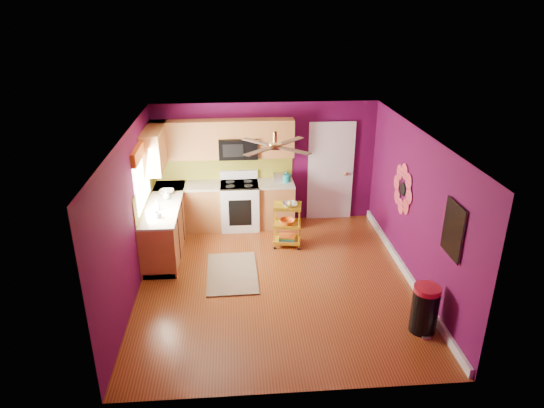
{
  "coord_description": "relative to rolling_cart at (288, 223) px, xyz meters",
  "views": [
    {
      "loc": [
        -0.61,
        -6.93,
        4.35
      ],
      "look_at": [
        -0.03,
        0.4,
        1.23
      ],
      "focal_mm": 32.0,
      "sensor_mm": 36.0,
      "label": 1
    }
  ],
  "objects": [
    {
      "name": "lower_cabinets",
      "position": [
        -1.67,
        0.58,
        -0.04
      ],
      "size": [
        2.81,
        2.31,
        0.94
      ],
      "color": "#985A29",
      "rests_on": "ground"
    },
    {
      "name": "trash_can",
      "position": [
        1.64,
        -2.7,
        -0.12
      ],
      "size": [
        0.37,
        0.41,
        0.72
      ],
      "color": "black",
      "rests_on": "ground"
    },
    {
      "name": "electric_range",
      "position": [
        -0.88,
        0.93,
        0.01
      ],
      "size": [
        0.76,
        0.66,
        1.13
      ],
      "color": "white",
      "rests_on": "ground"
    },
    {
      "name": "left_window",
      "position": [
        -2.54,
        -0.19,
        1.26
      ],
      "size": [
        0.08,
        1.35,
        1.08
      ],
      "color": "white",
      "rests_on": "ground"
    },
    {
      "name": "toaster",
      "position": [
        -0.08,
        1.01,
        0.56
      ],
      "size": [
        0.22,
        0.15,
        0.18
      ],
      "primitive_type": "cube",
      "color": "beige",
      "rests_on": "lower_cabinets"
    },
    {
      "name": "panel_door",
      "position": [
        1.02,
        1.23,
        0.55
      ],
      "size": [
        0.95,
        0.11,
        2.15
      ],
      "color": "white",
      "rests_on": "ground"
    },
    {
      "name": "upper_cabinetry",
      "position": [
        -1.57,
        0.93,
        1.33
      ],
      "size": [
        2.8,
        2.3,
        1.26
      ],
      "color": "#985A29",
      "rests_on": "ground"
    },
    {
      "name": "soap_bottle_b",
      "position": [
        -2.23,
        0.22,
        0.55
      ],
      "size": [
        0.13,
        0.13,
        0.17
      ],
      "primitive_type": "imported",
      "color": "white",
      "rests_on": "lower_cabinets"
    },
    {
      "name": "ceiling_fan",
      "position": [
        -0.33,
        -1.04,
        1.82
      ],
      "size": [
        1.01,
        1.01,
        0.26
      ],
      "color": "#BF8C3F",
      "rests_on": "ground"
    },
    {
      "name": "right_wall_art",
      "position": [
        1.9,
        -1.58,
        0.97
      ],
      "size": [
        0.04,
        2.74,
        1.04
      ],
      "color": "black",
      "rests_on": "ground"
    },
    {
      "name": "ground",
      "position": [
        -0.33,
        -1.24,
        -0.47
      ],
      "size": [
        5.0,
        5.0,
        0.0
      ],
      "primitive_type": "plane",
      "color": "#662B0F",
      "rests_on": "ground"
    },
    {
      "name": "shag_rug",
      "position": [
        -1.06,
        -0.95,
        -0.46
      ],
      "size": [
        0.88,
        1.4,
        0.02
      ],
      "primitive_type": "cube",
      "rotation": [
        0.0,
        0.0,
        0.02
      ],
      "color": "black",
      "rests_on": "ground"
    },
    {
      "name": "teal_kettle",
      "position": [
        0.07,
        0.98,
        0.55
      ],
      "size": [
        0.18,
        0.18,
        0.21
      ],
      "color": "teal",
      "rests_on": "lower_cabinets"
    },
    {
      "name": "rolling_cart",
      "position": [
        0.0,
        0.0,
        0.0
      ],
      "size": [
        0.56,
        0.45,
        0.92
      ],
      "color": "gold",
      "rests_on": "ground"
    },
    {
      "name": "counter_dish",
      "position": [
        -2.26,
        0.52,
        0.5
      ],
      "size": [
        0.27,
        0.27,
        0.07
      ],
      "primitive_type": "imported",
      "color": "white",
      "rests_on": "lower_cabinets"
    },
    {
      "name": "room_envelope",
      "position": [
        -0.3,
        -1.24,
        1.16
      ],
      "size": [
        4.54,
        5.04,
        2.52
      ],
      "color": "#50093A",
      "rests_on": "ground"
    },
    {
      "name": "counter_cup",
      "position": [
        -2.27,
        -0.59,
        0.52
      ],
      "size": [
        0.12,
        0.12,
        0.1
      ],
      "primitive_type": "imported",
      "color": "white",
      "rests_on": "lower_cabinets"
    },
    {
      "name": "soap_bottle_a",
      "position": [
        -2.34,
        -0.26,
        0.56
      ],
      "size": [
        0.08,
        0.08,
        0.18
      ],
      "primitive_type": "imported",
      "color": "#EA3F72",
      "rests_on": "lower_cabinets"
    }
  ]
}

